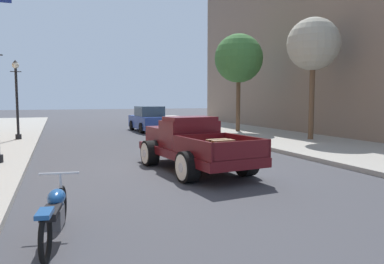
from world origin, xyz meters
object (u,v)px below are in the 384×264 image
Objects in this scene: hotrod_truck_maroon at (191,144)px; street_lamp_far at (17,93)px; motorcycle_parked at (55,213)px; car_background_blue at (149,120)px; street_tree_nearest at (313,45)px; street_tree_second at (239,59)px.

hotrod_truck_maroon is 11.11m from street_lamp_far.
motorcycle_parked is 14.34m from street_lamp_far.
hotrod_truck_maroon is 1.16× the size of car_background_blue.
street_lamp_far reaches higher than motorcycle_parked.
street_tree_second is (-1.20, 5.37, -0.15)m from street_tree_nearest.
street_tree_nearest is at bearing 29.36° from hotrod_truck_maroon.
street_tree_second is (4.80, -3.38, 3.80)m from car_background_blue.
car_background_blue is at bearing 144.86° from street_tree_second.
hotrod_truck_maroon is at bearing -98.31° from car_background_blue.
street_lamp_far is 0.66× the size of street_tree_nearest.
street_tree_second is (6.73, 9.83, 3.81)m from hotrod_truck_maroon.
street_tree_nearest reaches higher than hotrod_truck_maroon.
hotrod_truck_maroon is 2.41× the size of motorcycle_parked.
street_tree_second reaches higher than street_lamp_far.
motorcycle_parked is 0.36× the size of street_tree_second.
street_tree_second is at bearing 55.62° from hotrod_truck_maroon.
car_background_blue is 11.32m from street_tree_nearest.
car_background_blue is 0.74× the size of street_tree_nearest.
street_tree_nearest reaches higher than motorcycle_parked.
hotrod_truck_maroon is 13.35m from car_background_blue.
street_lamp_far is (-5.55, 9.48, 1.63)m from hotrod_truck_maroon.
street_tree_nearest is at bearing -20.45° from street_lamp_far.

